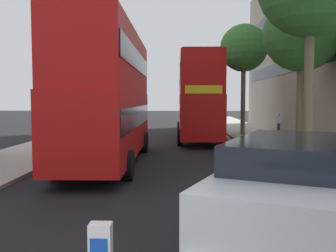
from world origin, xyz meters
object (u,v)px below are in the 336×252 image
Objects in this scene: pedestrian_far at (279,123)px; double_decker_bus_away at (109,93)px; double_decker_bus_oncoming at (198,96)px; taxi_minivan at (290,206)px.

double_decker_bus_away is at bearing -130.58° from pedestrian_far.
double_decker_bus_oncoming is 2.10× the size of taxi_minivan.
double_decker_bus_away and double_decker_bus_oncoming have the same top height.
double_decker_bus_oncoming reaches higher than pedestrian_far.
double_decker_bus_oncoming is 19.68m from taxi_minivan.
double_decker_bus_away reaches higher than taxi_minivan.
double_decker_bus_away is 2.10× the size of taxi_minivan.
double_decker_bus_away is 10.51m from double_decker_bus_oncoming.
double_decker_bus_oncoming is at bearing 91.91° from taxi_minivan.
double_decker_bus_away is 6.70× the size of pedestrian_far.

